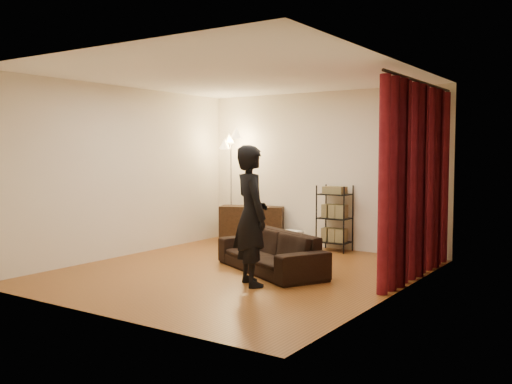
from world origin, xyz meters
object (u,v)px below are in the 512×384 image
Objects in this scene: sofa at (270,252)px; person at (251,216)px; floor_lamp at (231,187)px; media_cabinet at (252,224)px; wire_shelf at (335,218)px; storage_boxes at (290,239)px.

person is (0.23, -0.81, 0.60)m from sofa.
person is 3.48m from floor_lamp.
media_cabinet is 0.57× the size of floor_lamp.
wire_shelf is at bearing 117.81° from sofa.
media_cabinet is at bearing 157.91° from sofa.
media_cabinet is (-1.86, 2.76, -0.54)m from person.
storage_boxes is (0.84, -0.05, -0.19)m from media_cabinet.
sofa is at bearing -42.18° from floor_lamp.
person reaches higher than sofa.
wire_shelf is at bearing 7.36° from storage_boxes.
floor_lamp is (-0.39, -0.12, 0.67)m from media_cabinet.
storage_boxes is at bearing -26.53° from media_cabinet.
sofa reaches higher than storage_boxes.
media_cabinet is at bearing 176.42° from storage_boxes.
sofa is 1.71× the size of wire_shelf.
storage_boxes is (-1.02, 2.71, -0.72)m from person.
media_cabinet is at bearing -19.36° from person.
floor_lamp reaches higher than sofa.
floor_lamp is (-2.02, 1.83, 0.73)m from sofa.
sofa is at bearing -67.43° from storage_boxes.
media_cabinet is 1.05× the size of wire_shelf.
wire_shelf is at bearing -21.20° from media_cabinet.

